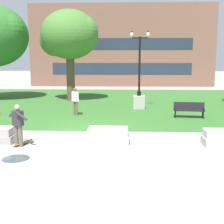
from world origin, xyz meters
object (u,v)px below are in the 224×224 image
person_skateboarder (18,123)px  person_bystander_near_lawn (75,100)px  concrete_block_left (108,135)px  park_bench_near_left (189,109)px  skateboard (23,143)px  lamp_post_right (139,93)px

person_skateboarder → person_bystander_near_lawn: bearing=80.2°
concrete_block_left → park_bench_near_left: 7.30m
skateboard → park_bench_near_left: park_bench_near_left is taller
lamp_post_right → person_bystander_near_lawn: lamp_post_right is taller
concrete_block_left → person_skateboarder: 3.69m
lamp_post_right → person_bystander_near_lawn: size_ratio=3.13×
concrete_block_left → skateboard: (-3.46, -0.47, -0.22)m
park_bench_near_left → lamp_post_right: bearing=130.7°
park_bench_near_left → lamp_post_right: lamp_post_right is taller
park_bench_near_left → person_bystander_near_lawn: person_bystander_near_lawn is taller
person_skateboarder → park_bench_near_left: bearing=38.6°
person_skateboarder → park_bench_near_left: size_ratio=0.93×
concrete_block_left → skateboard: 3.50m
person_skateboarder → skateboard: 0.93m
concrete_block_left → skateboard: size_ratio=1.87×
concrete_block_left → park_bench_near_left: size_ratio=0.97×
person_skateboarder → lamp_post_right: size_ratio=0.32×
person_skateboarder → skateboard: person_skateboarder is taller
park_bench_near_left → person_bystander_near_lawn: size_ratio=1.08×
concrete_block_left → person_bystander_near_lawn: bearing=110.8°
concrete_block_left → person_skateboarder: person_skateboarder is taller
skateboard → lamp_post_right: 10.85m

